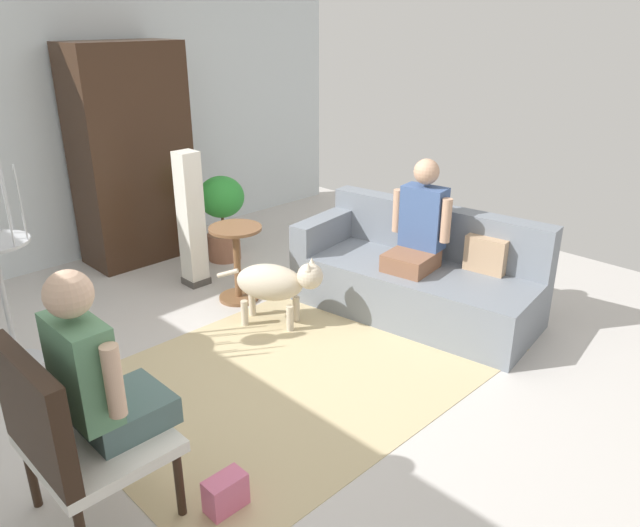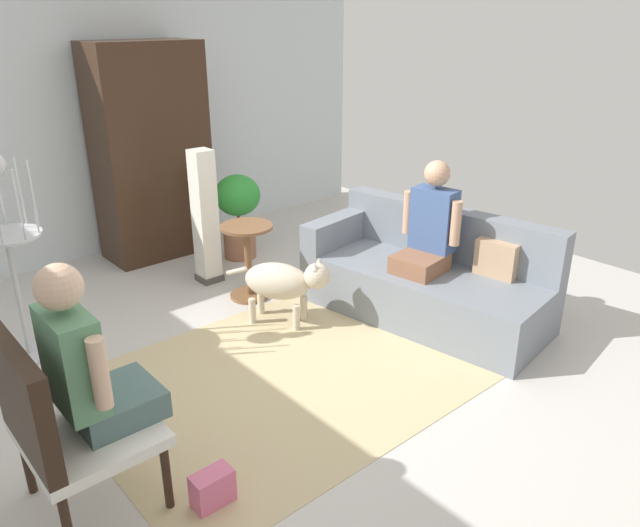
# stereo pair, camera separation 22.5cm
# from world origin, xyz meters

# --- Properties ---
(ground_plane) EXTENTS (6.95, 6.95, 0.00)m
(ground_plane) POSITION_xyz_m (0.00, 0.00, 0.00)
(ground_plane) COLOR beige
(back_wall) EXTENTS (6.39, 0.12, 2.54)m
(back_wall) POSITION_xyz_m (0.00, 2.89, 1.27)
(back_wall) COLOR silver
(back_wall) RESTS_ON ground
(area_rug) EXTENTS (2.83, 1.99, 0.01)m
(area_rug) POSITION_xyz_m (-0.04, -0.23, 0.00)
(area_rug) COLOR #C6B284
(area_rug) RESTS_ON ground
(couch) EXTENTS (1.11, 2.04, 0.84)m
(couch) POSITION_xyz_m (1.29, -0.21, 0.30)
(couch) COLOR slate
(couch) RESTS_ON ground
(armchair) EXTENTS (0.59, 0.66, 0.98)m
(armchair) POSITION_xyz_m (-1.70, -0.50, 0.55)
(armchair) COLOR black
(armchair) RESTS_ON ground
(person_on_couch) EXTENTS (0.50, 0.50, 0.85)m
(person_on_couch) POSITION_xyz_m (1.26, -0.25, 0.76)
(person_on_couch) COLOR brown
(person_on_armchair) EXTENTS (0.48, 0.54, 0.86)m
(person_on_armchair) POSITION_xyz_m (-1.53, -0.50, 0.78)
(person_on_armchair) COLOR #4B6564
(round_end_table) EXTENTS (0.44, 0.44, 0.66)m
(round_end_table) POSITION_xyz_m (0.39, 0.98, 0.37)
(round_end_table) COLOR brown
(round_end_table) RESTS_ON ground
(dog) EXTENTS (0.53, 0.76, 0.57)m
(dog) POSITION_xyz_m (0.32, 0.40, 0.36)
(dog) COLOR beige
(dog) RESTS_ON ground
(bird_cage_stand) EXTENTS (0.46, 0.46, 1.49)m
(bird_cage_stand) POSITION_xyz_m (-1.38, 1.21, 0.86)
(bird_cage_stand) COLOR silver
(bird_cage_stand) RESTS_ON ground
(potted_plant) EXTENTS (0.45, 0.45, 0.85)m
(potted_plant) POSITION_xyz_m (0.86, 1.82, 0.51)
(potted_plant) COLOR #996047
(potted_plant) RESTS_ON ground
(column_lamp) EXTENTS (0.20, 0.20, 1.22)m
(column_lamp) POSITION_xyz_m (0.31, 1.51, 0.60)
(column_lamp) COLOR #4C4742
(column_lamp) RESTS_ON ground
(armoire_cabinet) EXTENTS (1.04, 0.56, 2.07)m
(armoire_cabinet) POSITION_xyz_m (0.32, 2.48, 1.03)
(armoire_cabinet) COLOR #382316
(armoire_cabinet) RESTS_ON ground
(handbag) EXTENTS (0.21, 0.12, 0.19)m
(handbag) POSITION_xyz_m (-1.15, -0.90, 0.09)
(handbag) COLOR #D8668C
(handbag) RESTS_ON ground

